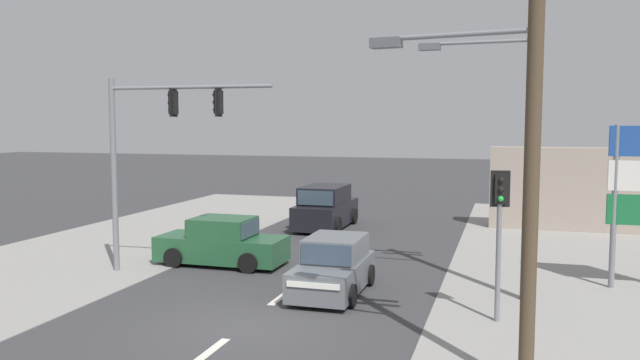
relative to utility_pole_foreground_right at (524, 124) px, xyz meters
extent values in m
plane|color=#3A3A3D|center=(-5.96, 1.72, -4.63)|extent=(140.00, 140.00, 0.00)
cube|color=silver|center=(-5.96, -0.28, -4.63)|extent=(0.20, 2.40, 0.01)
cube|color=silver|center=(-5.96, 4.72, -4.63)|extent=(0.20, 2.40, 0.01)
cube|color=silver|center=(-5.96, 9.72, -4.63)|extent=(0.20, 2.40, 0.01)
cube|color=gray|center=(-14.46, 5.72, -4.62)|extent=(8.00, 40.00, 0.02)
cylinder|color=#4C3D2B|center=(0.15, -0.02, -0.35)|extent=(0.26, 0.26, 8.56)
cylinder|color=slate|center=(-1.14, 0.17, 1.53)|extent=(2.58, 0.48, 0.09)
cube|color=#595B60|center=(-2.42, 0.37, 1.46)|extent=(0.60, 0.36, 0.18)
cylinder|color=#4C3D2B|center=(0.29, 5.86, 0.04)|extent=(0.26, 0.26, 9.35)
cylinder|color=slate|center=(-1.01, 5.91, 2.10)|extent=(2.60, 0.19, 0.09)
cube|color=#595B60|center=(-2.31, 5.96, 2.03)|extent=(0.57, 0.30, 0.18)
cylinder|color=slate|center=(-11.93, 5.59, -1.63)|extent=(0.18, 0.18, 6.00)
cylinder|color=slate|center=(-9.33, 5.68, 1.07)|extent=(5.20, 0.30, 0.11)
cube|color=black|center=(-9.85, 5.66, 0.62)|extent=(0.21, 0.27, 0.68)
cube|color=black|center=(-9.85, 5.66, 0.62)|extent=(0.06, 0.44, 0.84)
sphere|color=black|center=(-9.97, 5.66, 0.84)|extent=(0.13, 0.13, 0.13)
sphere|color=black|center=(-9.97, 5.66, 0.62)|extent=(0.13, 0.13, 0.13)
sphere|color=green|center=(-9.97, 5.66, 0.40)|extent=(0.13, 0.13, 0.13)
cube|color=black|center=(-8.40, 5.71, 0.62)|extent=(0.21, 0.27, 0.68)
cube|color=black|center=(-8.40, 5.71, 0.62)|extent=(0.06, 0.44, 0.84)
sphere|color=black|center=(-8.52, 5.71, 0.84)|extent=(0.13, 0.13, 0.13)
sphere|color=black|center=(-8.52, 5.71, 0.62)|extent=(0.13, 0.13, 0.13)
sphere|color=green|center=(-8.52, 5.71, 0.40)|extent=(0.13, 0.13, 0.13)
cylinder|color=slate|center=(-0.39, 3.80, -3.23)|extent=(0.12, 0.12, 2.80)
cube|color=black|center=(-0.39, 3.80, -1.49)|extent=(0.29, 0.24, 0.68)
cube|color=black|center=(-0.39, 3.80, -1.49)|extent=(0.44, 0.11, 0.84)
sphere|color=black|center=(-0.37, 3.68, -1.27)|extent=(0.13, 0.13, 0.13)
sphere|color=black|center=(-0.37, 3.68, -1.49)|extent=(0.13, 0.13, 0.13)
sphere|color=green|center=(-0.37, 3.68, -1.71)|extent=(0.13, 0.13, 0.13)
cylinder|color=slate|center=(2.64, 7.83, -2.33)|extent=(0.16, 0.16, 4.60)
cube|color=#A39384|center=(5.04, 17.72, -2.83)|extent=(12.00, 1.00, 3.60)
cube|color=black|center=(-7.90, 15.32, -4.00)|extent=(1.87, 4.51, 1.00)
cube|color=black|center=(-7.91, 15.12, -3.12)|extent=(1.74, 2.71, 0.76)
cube|color=#384756|center=(-7.90, 16.49, -3.12)|extent=(1.58, 0.07, 0.65)
cube|color=#384756|center=(-7.92, 13.75, -3.12)|extent=(1.55, 0.07, 0.61)
cube|color=white|center=(-7.89, 17.59, -3.77)|extent=(1.56, 0.05, 0.14)
cylinder|color=black|center=(-8.81, 16.73, -4.27)|extent=(0.23, 0.72, 0.72)
cylinder|color=black|center=(-6.97, 16.71, -4.27)|extent=(0.23, 0.72, 0.72)
cylinder|color=black|center=(-8.84, 13.94, -4.27)|extent=(0.23, 0.72, 0.72)
cylinder|color=black|center=(-7.00, 13.92, -4.27)|extent=(0.23, 0.72, 0.72)
cube|color=slate|center=(-4.73, 5.06, -4.12)|extent=(1.61, 3.60, 0.76)
cube|color=slate|center=(-4.73, 5.36, -3.42)|extent=(1.48, 1.90, 0.64)
cube|color=#384756|center=(-4.73, 4.39, -3.42)|extent=(1.36, 0.06, 0.54)
cube|color=#384756|center=(-4.73, 6.33, -3.42)|extent=(1.33, 0.06, 0.51)
cube|color=white|center=(-4.73, 3.24, -3.95)|extent=(1.36, 0.04, 0.14)
cylinder|color=black|center=(-3.93, 3.94, -4.33)|extent=(0.18, 0.60, 0.60)
cylinder|color=black|center=(-5.53, 3.94, -4.33)|extent=(0.18, 0.60, 0.60)
cylinder|color=black|center=(-3.93, 6.18, -4.33)|extent=(0.18, 0.60, 0.60)
cylinder|color=black|center=(-5.53, 6.17, -4.33)|extent=(0.18, 0.60, 0.60)
cube|color=#235633|center=(-9.17, 7.38, -4.09)|extent=(4.20, 1.71, 0.80)
cube|color=#235633|center=(-9.12, 7.38, -3.38)|extent=(1.90, 1.56, 0.62)
cube|color=#384756|center=(-10.09, 7.38, -3.38)|extent=(0.06, 1.44, 0.53)
cube|color=#384756|center=(-8.15, 7.38, -3.38)|extent=(0.06, 1.40, 0.50)
cube|color=white|center=(-11.29, 7.39, -3.91)|extent=(0.04, 1.45, 0.14)
cylinder|color=black|center=(-10.47, 6.54, -4.31)|extent=(0.64, 0.19, 0.64)
cylinder|color=black|center=(-10.47, 8.24, -4.31)|extent=(0.64, 0.19, 0.64)
cylinder|color=black|center=(-7.87, 6.53, -4.31)|extent=(0.64, 0.19, 0.64)
cylinder|color=black|center=(-7.86, 8.23, -4.31)|extent=(0.64, 0.19, 0.64)
camera|label=1|loc=(-0.26, -11.01, 0.01)|focal=35.00mm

